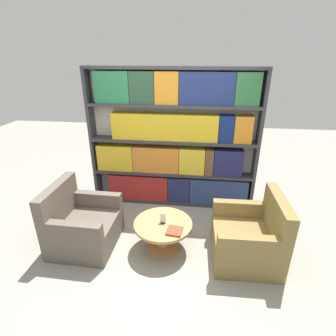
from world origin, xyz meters
The scene contains 7 objects.
ground_plane centered at (0.00, 0.00, 0.00)m, with size 14.00×14.00×0.00m, color gray.
bookshelf centered at (0.02, 1.46, 1.17)m, with size 2.83×0.30×2.37m.
armchair_left centered at (-1.15, 0.13, 0.30)m, with size 0.86×0.91×0.92m.
armchair_right centered at (1.17, 0.13, 0.30)m, with size 0.86×0.92×0.92m.
coffee_table centered at (0.01, 0.16, 0.31)m, with size 0.80×0.80×0.43m.
table_sign centered at (0.01, 0.16, 0.49)m, with size 0.08×0.06×0.15m.
stray_book centered at (0.18, -0.02, 0.44)m, with size 0.22×0.22×0.03m.
Camera 1 is at (0.43, -2.76, 2.55)m, focal length 28.00 mm.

